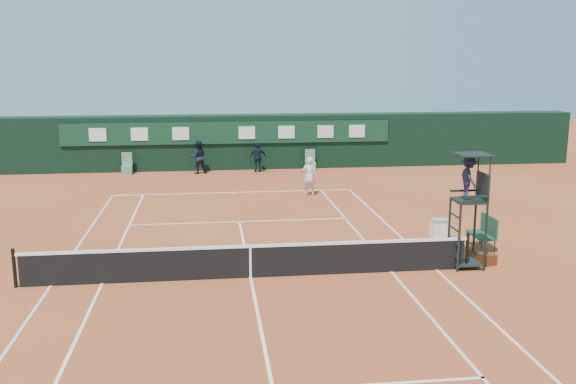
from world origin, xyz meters
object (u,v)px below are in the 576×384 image
object	(u,v)px
tennis_net	(250,261)
cooler	(440,228)
player_bench	(485,231)
umpire_chair	(469,187)
player	(309,176)

from	to	relation	value
tennis_net	cooler	bearing A→B (deg)	26.30
player_bench	cooler	bearing A→B (deg)	123.69
tennis_net	cooler	world-z (taller)	tennis_net
tennis_net	umpire_chair	bearing A→B (deg)	1.36
player	umpire_chair	bearing A→B (deg)	106.07
tennis_net	player_bench	bearing A→B (deg)	13.80
umpire_chair	cooler	bearing A→B (deg)	83.01
cooler	player	distance (m)	8.29
umpire_chair	player_bench	bearing A→B (deg)	52.21
cooler	player	bearing A→B (deg)	114.38
tennis_net	player_bench	size ratio (longest dim) A/B	10.75
tennis_net	cooler	distance (m)	7.60
tennis_net	player	bearing A→B (deg)	72.68
player	cooler	bearing A→B (deg)	114.76
tennis_net	cooler	xyz separation A→B (m)	(6.82, 3.37, -0.18)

